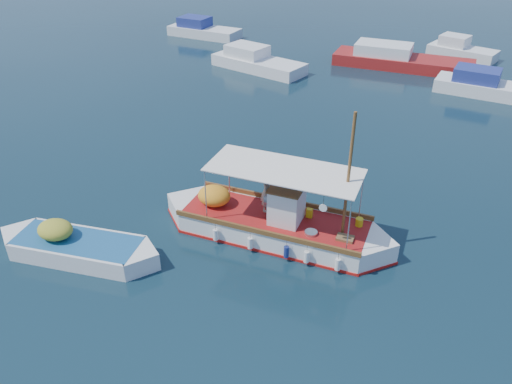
% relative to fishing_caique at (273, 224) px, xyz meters
% --- Properties ---
extents(ground, '(160.00, 160.00, 0.00)m').
position_rel_fishing_caique_xyz_m(ground, '(0.39, -0.16, -0.49)').
color(ground, black).
rests_on(ground, ground).
extents(fishing_caique, '(9.07, 2.62, 5.53)m').
position_rel_fishing_caique_xyz_m(fishing_caique, '(0.00, 0.00, 0.00)').
color(fishing_caique, white).
rests_on(fishing_caique, ground).
extents(dinghy, '(6.18, 2.25, 1.52)m').
position_rel_fishing_caique_xyz_m(dinghy, '(-6.04, -3.66, -0.17)').
color(dinghy, white).
rests_on(dinghy, ground).
extents(bg_boat_nw, '(7.36, 4.28, 1.80)m').
position_rel_fishing_caique_xyz_m(bg_boat_nw, '(-7.92, 18.73, 0.00)').
color(bg_boat_nw, silver).
rests_on(bg_boat_nw, ground).
extents(bg_boat_n, '(9.90, 2.98, 1.80)m').
position_rel_fishing_caique_xyz_m(bg_boat_n, '(1.58, 22.96, 0.00)').
color(bg_boat_n, maroon).
rests_on(bg_boat_n, ground).
extents(bg_boat_ne, '(6.93, 3.09, 1.80)m').
position_rel_fishing_caique_xyz_m(bg_boat_ne, '(7.61, 19.04, 0.00)').
color(bg_boat_ne, silver).
rests_on(bg_boat_ne, ground).
extents(bg_boat_far_w, '(6.61, 2.93, 1.80)m').
position_rel_fishing_caique_xyz_m(bg_boat_far_w, '(-15.78, 25.85, 0.00)').
color(bg_boat_far_w, silver).
rests_on(bg_boat_far_w, ground).
extents(bg_boat_far_n, '(5.36, 3.48, 1.80)m').
position_rel_fishing_caique_xyz_m(bg_boat_far_n, '(5.71, 27.18, 0.00)').
color(bg_boat_far_n, silver).
rests_on(bg_boat_far_n, ground).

